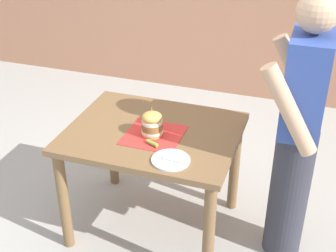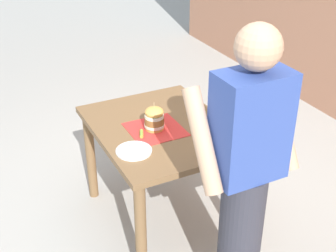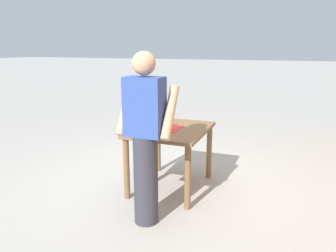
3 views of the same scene
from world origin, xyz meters
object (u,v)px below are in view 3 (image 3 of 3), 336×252
patio_table (171,138)px  side_plate_with_forks (142,130)px  pickle_spear (156,127)px  sandwich (166,122)px  diner_across_table (145,137)px

patio_table → side_plate_with_forks: (0.29, 0.21, 0.13)m
patio_table → pickle_spear: 0.23m
side_plate_with_forks → sandwich: bearing=-139.4°
pickle_spear → diner_across_table: (-0.23, 0.81, 0.10)m
pickle_spear → diner_across_table: 0.84m
pickle_spear → diner_across_table: diner_across_table is taller
pickle_spear → side_plate_with_forks: pickle_spear is taller
sandwich → side_plate_with_forks: sandwich is taller
sandwich → side_plate_with_forks: bearing=40.6°
sandwich → side_plate_with_forks: size_ratio=0.88×
patio_table → sandwich: (0.06, 0.02, 0.21)m
patio_table → diner_across_table: size_ratio=0.63×
sandwich → diner_across_table: 0.86m
sandwich → side_plate_with_forks: (0.23, 0.20, -0.08)m
patio_table → sandwich: bearing=17.0°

